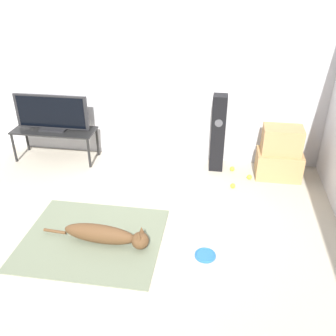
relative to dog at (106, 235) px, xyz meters
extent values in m
plane|color=#BCB29E|center=(-0.10, -0.01, -0.11)|extent=(12.00, 12.00, 0.00)
cube|color=silver|center=(-0.10, 2.09, 1.16)|extent=(8.00, 0.06, 2.55)
cube|color=slate|center=(-0.17, 0.04, -0.11)|extent=(1.46, 1.24, 0.01)
ellipsoid|color=brown|center=(-0.07, 0.00, 0.00)|extent=(0.79, 0.23, 0.21)
sphere|color=brown|center=(0.36, -0.02, -0.01)|extent=(0.18, 0.18, 0.18)
cone|color=brown|center=(0.37, 0.02, 0.09)|extent=(0.06, 0.06, 0.08)
cone|color=brown|center=(0.36, -0.07, 0.09)|extent=(0.06, 0.06, 0.08)
cylinder|color=brown|center=(-0.59, 0.04, -0.06)|extent=(0.25, 0.05, 0.03)
cylinder|color=blue|center=(1.03, -0.04, -0.10)|extent=(0.21, 0.21, 0.02)
torus|color=blue|center=(1.03, -0.04, -0.10)|extent=(0.21, 0.21, 0.02)
cube|color=tan|center=(1.89, 1.70, 0.07)|extent=(0.59, 0.39, 0.36)
cube|color=tan|center=(1.89, 1.72, 0.42)|extent=(0.51, 0.33, 0.35)
cube|color=black|center=(1.05, 1.80, 0.42)|extent=(0.19, 0.19, 1.08)
cylinder|color=#4C4C51|center=(1.05, 1.70, 0.61)|extent=(0.10, 0.00, 0.10)
cube|color=black|center=(-1.29, 1.75, 0.34)|extent=(1.19, 0.44, 0.02)
cylinder|color=black|center=(-1.85, 1.56, 0.11)|extent=(0.04, 0.04, 0.44)
cylinder|color=black|center=(-0.72, 1.56, 0.11)|extent=(0.04, 0.04, 0.44)
cylinder|color=black|center=(-1.85, 1.94, 0.11)|extent=(0.04, 0.04, 0.44)
cylinder|color=black|center=(-0.72, 1.94, 0.11)|extent=(0.04, 0.04, 0.44)
cube|color=#232326|center=(-1.29, 1.75, 0.36)|extent=(0.37, 0.20, 0.03)
cube|color=#232326|center=(-1.29, 1.76, 0.62)|extent=(1.06, 0.04, 0.49)
cube|color=black|center=(-1.29, 1.74, 0.62)|extent=(0.98, 0.01, 0.44)
sphere|color=#C6E033|center=(1.29, 1.30, -0.08)|extent=(0.07, 0.07, 0.07)
sphere|color=#C6E033|center=(1.29, 1.76, -0.08)|extent=(0.07, 0.07, 0.07)
sphere|color=#C6E033|center=(1.51, 1.56, -0.08)|extent=(0.07, 0.07, 0.07)
camera|label=1|loc=(1.09, -2.90, 2.48)|focal=40.00mm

